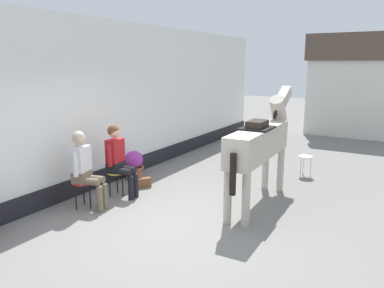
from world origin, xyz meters
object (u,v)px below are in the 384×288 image
object	(u,v)px
seated_visitor_near	(85,166)
seated_visitor_far	(118,157)
saddled_horse_center	(261,141)
flower_planter_far	(134,164)
satchel_bag	(144,183)
spare_stool_white	(305,159)

from	to	relation	value
seated_visitor_near	seated_visitor_far	world-z (taller)	same
saddled_horse_center	flower_planter_far	world-z (taller)	saddled_horse_center
seated_visitor_near	seated_visitor_far	size ratio (longest dim) A/B	1.00
flower_planter_far	satchel_bag	bearing A→B (deg)	-32.73
flower_planter_far	seated_visitor_near	bearing A→B (deg)	-78.73
saddled_horse_center	satchel_bag	distance (m)	2.61
flower_planter_far	satchel_bag	distance (m)	0.68
seated_visitor_far	saddled_horse_center	world-z (taller)	saddled_horse_center
satchel_bag	seated_visitor_far	bearing A→B (deg)	-153.21
seated_visitor_far	flower_planter_far	bearing A→B (deg)	113.93
spare_stool_white	flower_planter_far	bearing A→B (deg)	-146.10
seated_visitor_far	saddled_horse_center	size ratio (longest dim) A/B	0.46
saddled_horse_center	satchel_bag	bearing A→B (deg)	-171.07
seated_visitor_near	flower_planter_far	distance (m)	1.85
saddled_horse_center	spare_stool_white	world-z (taller)	saddled_horse_center
satchel_bag	spare_stool_white	bearing A→B (deg)	-11.83
seated_visitor_near	saddled_horse_center	distance (m)	3.13
seated_visitor_far	spare_stool_white	bearing A→B (deg)	48.71
seated_visitor_near	flower_planter_far	bearing A→B (deg)	101.27
seated_visitor_near	spare_stool_white	xyz separation A→B (m)	(2.85, 3.92, -0.38)
seated_visitor_near	satchel_bag	bearing A→B (deg)	82.57
saddled_horse_center	seated_visitor_near	bearing A→B (deg)	-144.88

